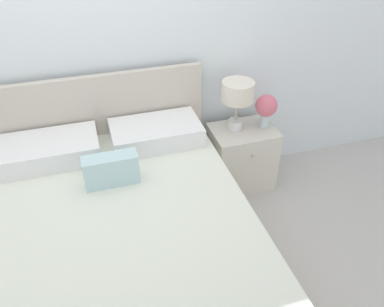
# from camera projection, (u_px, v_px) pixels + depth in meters

# --- Properties ---
(ground_plane) EXTENTS (12.00, 12.00, 0.00)m
(ground_plane) POSITION_uv_depth(u_px,v_px,m) (112.00, 191.00, 3.11)
(ground_plane) COLOR #BCB7B2
(wall_back) EXTENTS (8.00, 0.06, 2.60)m
(wall_back) POSITION_uv_depth(u_px,v_px,m) (86.00, 32.00, 2.40)
(wall_back) COLOR white
(wall_back) RESTS_ON ground_plane
(bed) EXTENTS (1.50, 1.99, 1.04)m
(bed) POSITION_uv_depth(u_px,v_px,m) (126.00, 251.00, 2.20)
(bed) COLOR tan
(bed) RESTS_ON ground_plane
(nightstand) EXTENTS (0.50, 0.39, 0.53)m
(nightstand) POSITION_uv_depth(u_px,v_px,m) (241.00, 157.00, 3.04)
(nightstand) COLOR silver
(nightstand) RESTS_ON ground_plane
(table_lamp) EXTENTS (0.24, 0.24, 0.39)m
(table_lamp) POSITION_uv_depth(u_px,v_px,m) (237.00, 95.00, 2.73)
(table_lamp) COLOR white
(table_lamp) RESTS_ON nightstand
(flower_vase) EXTENTS (0.17, 0.17, 0.27)m
(flower_vase) POSITION_uv_depth(u_px,v_px,m) (266.00, 107.00, 2.83)
(flower_vase) COLOR silver
(flower_vase) RESTS_ON nightstand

